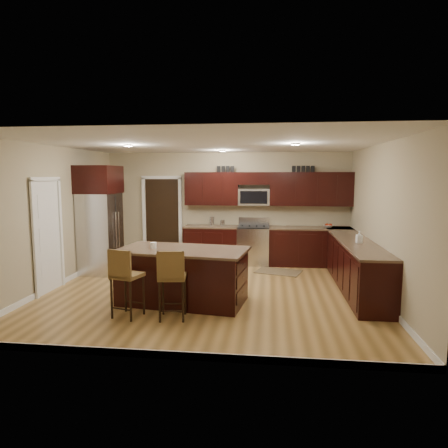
# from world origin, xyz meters

# --- Properties ---
(floor) EXTENTS (6.00, 6.00, 0.00)m
(floor) POSITION_xyz_m (0.00, 0.00, 0.00)
(floor) COLOR #A37B40
(floor) RESTS_ON ground
(ceiling) EXTENTS (6.00, 6.00, 0.00)m
(ceiling) POSITION_xyz_m (0.00, 0.00, 2.70)
(ceiling) COLOR silver
(ceiling) RESTS_ON wall_back
(wall_back) EXTENTS (6.00, 0.00, 6.00)m
(wall_back) POSITION_xyz_m (0.00, 2.75, 1.35)
(wall_back) COLOR tan
(wall_back) RESTS_ON floor
(wall_left) EXTENTS (0.00, 5.50, 5.50)m
(wall_left) POSITION_xyz_m (-3.00, 0.00, 1.35)
(wall_left) COLOR tan
(wall_left) RESTS_ON floor
(wall_right) EXTENTS (0.00, 5.50, 5.50)m
(wall_right) POSITION_xyz_m (3.00, 0.00, 1.35)
(wall_right) COLOR tan
(wall_right) RESTS_ON floor
(base_cabinets) EXTENTS (4.02, 3.96, 0.92)m
(base_cabinets) POSITION_xyz_m (1.90, 1.45, 0.46)
(base_cabinets) COLOR black
(base_cabinets) RESTS_ON floor
(upper_cabinets) EXTENTS (4.00, 0.33, 0.80)m
(upper_cabinets) POSITION_xyz_m (1.04, 2.58, 1.84)
(upper_cabinets) COLOR black
(upper_cabinets) RESTS_ON wall_back
(range) EXTENTS (0.76, 0.64, 1.11)m
(range) POSITION_xyz_m (0.68, 2.45, 0.47)
(range) COLOR silver
(range) RESTS_ON floor
(microwave) EXTENTS (0.76, 0.31, 0.40)m
(microwave) POSITION_xyz_m (0.68, 2.60, 1.62)
(microwave) COLOR silver
(microwave) RESTS_ON upper_cabinets
(doorway) EXTENTS (0.85, 0.03, 2.06)m
(doorway) POSITION_xyz_m (-1.65, 2.73, 1.03)
(doorway) COLOR black
(doorway) RESTS_ON floor
(pantry_door) EXTENTS (0.03, 0.80, 2.04)m
(pantry_door) POSITION_xyz_m (-2.98, -0.30, 1.02)
(pantry_door) COLOR white
(pantry_door) RESTS_ON floor
(letter_decor) EXTENTS (2.20, 0.03, 0.15)m
(letter_decor) POSITION_xyz_m (0.90, 2.58, 2.29)
(letter_decor) COLOR black
(letter_decor) RESTS_ON upper_cabinets
(island) EXTENTS (2.28, 1.40, 0.92)m
(island) POSITION_xyz_m (-0.38, -0.64, 0.43)
(island) COLOR black
(island) RESTS_ON floor
(stool_left) EXTENTS (0.49, 0.49, 1.06)m
(stool_left) POSITION_xyz_m (-1.07, -1.48, 0.66)
(stool_left) COLOR brown
(stool_left) RESTS_ON floor
(stool_mid) EXTENTS (0.44, 0.44, 1.06)m
(stool_mid) POSITION_xyz_m (-0.35, -1.48, 0.66)
(stool_mid) COLOR brown
(stool_mid) RESTS_ON floor
(refrigerator) EXTENTS (0.79, 0.94, 2.35)m
(refrigerator) POSITION_xyz_m (-2.62, 1.19, 1.21)
(refrigerator) COLOR silver
(refrigerator) RESTS_ON floor
(floor_mat) EXTENTS (1.11, 0.90, 0.01)m
(floor_mat) POSITION_xyz_m (1.28, 1.69, 0.01)
(floor_mat) COLOR brown
(floor_mat) RESTS_ON floor
(fruit_bowl) EXTENTS (0.30, 0.30, 0.06)m
(fruit_bowl) POSITION_xyz_m (2.44, 2.45, 0.95)
(fruit_bowl) COLOR silver
(fruit_bowl) RESTS_ON base_cabinets
(soap_bottle) EXTENTS (0.11, 0.11, 0.22)m
(soap_bottle) POSITION_xyz_m (2.70, 0.33, 1.03)
(soap_bottle) COLOR #B2B2B2
(soap_bottle) RESTS_ON base_cabinets
(canister_tall) EXTENTS (0.12, 0.12, 0.22)m
(canister_tall) POSITION_xyz_m (-0.33, 2.45, 1.03)
(canister_tall) COLOR silver
(canister_tall) RESTS_ON base_cabinets
(canister_short) EXTENTS (0.11, 0.11, 0.15)m
(canister_short) POSITION_xyz_m (-0.07, 2.45, 0.99)
(canister_short) COLOR silver
(canister_short) RESTS_ON base_cabinets
(island_jar) EXTENTS (0.10, 0.10, 0.10)m
(island_jar) POSITION_xyz_m (-0.88, -0.64, 0.97)
(island_jar) COLOR white
(island_jar) RESTS_ON island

